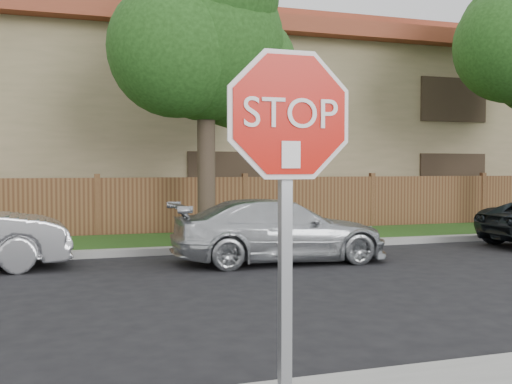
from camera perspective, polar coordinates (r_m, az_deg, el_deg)
name	(u,v)px	position (r m, az deg, el deg)	size (l,w,h in m)	color
far_curb	(107,253)	(12.91, -14.04, -5.69)	(70.00, 0.30, 0.15)	gray
grass_strip	(102,244)	(14.54, -14.49, -4.86)	(70.00, 3.00, 0.12)	#1E4714
fence	(97,209)	(16.06, -14.87, -1.53)	(70.00, 0.12, 1.60)	#52301D
apartment_building	(87,120)	(21.68, -15.76, 6.65)	(35.20, 9.20, 7.20)	#887B54
tree_mid	(208,42)	(14.88, -4.60, 14.01)	(4.80, 3.90, 7.35)	#382B21
stop_sign	(288,173)	(3.35, 3.07, 1.83)	(1.01, 0.13, 2.55)	gray
sedan_right	(280,231)	(11.81, 2.28, -3.69)	(1.74, 4.28, 1.24)	silver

